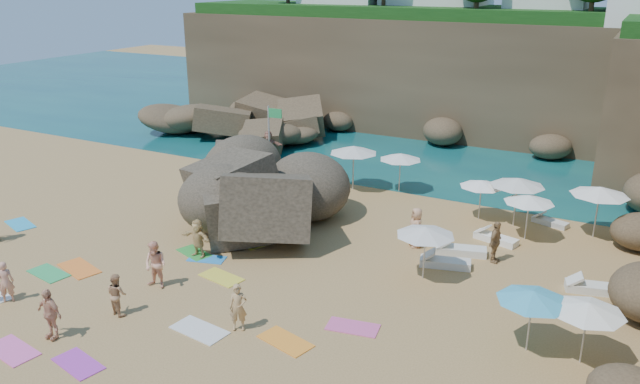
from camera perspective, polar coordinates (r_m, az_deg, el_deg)
The scene contains 45 objects.
ground at distance 26.31m, azimuth -6.96°, elevation -5.35°, with size 120.00×120.00×0.00m, color tan.
seawater at distance 52.54m, azimuth 12.09°, elevation 6.87°, with size 120.00×120.00×0.00m, color #0C4751.
cliff_back at distance 46.56m, azimuth 13.04°, elevation 10.26°, with size 44.00×8.00×8.00m, color brown.
rock_promontory at distance 44.71m, azimuth -6.92°, elevation 5.02°, with size 12.00×7.00×2.00m, color brown, non-canonical shape.
marina_masts at distance 58.62m, azimuth -3.63°, elevation 11.48°, with size 3.10×0.10×6.00m.
rock_outcrop at distance 29.08m, azimuth -4.78°, elevation -2.81°, with size 8.08×6.06×3.23m, color brown, non-canonical shape.
flag_pole at distance 33.51m, azimuth -4.48°, elevation 5.19°, with size 0.85×0.09×4.36m.
parasol_0 at distance 32.84m, azimuth 3.09°, elevation 3.89°, with size 2.54×2.54×2.40m.
parasol_1 at distance 32.83m, azimuth 7.37°, elevation 3.23°, with size 2.21×2.21×2.09m.
parasol_2 at distance 29.79m, azimuth 14.56°, elevation 0.76°, with size 2.02×2.02×1.91m.
parasol_3 at distance 29.25m, azimuth 24.23°, elevation 0.08°, with size 2.46×2.46×2.32m.
parasol_4 at distance 29.32m, azimuth 17.64°, elevation 0.88°, with size 2.42×2.42×2.29m.
parasol_5 at distance 27.15m, azimuth -4.52°, elevation -0.58°, with size 1.97×1.97×1.86m.
parasol_7 at distance 28.01m, azimuth 18.59°, elevation -0.61°, with size 2.14×2.14×2.02m.
parasol_8 at distance 23.41m, azimuth 9.63°, elevation -3.55°, with size 2.22×2.22×2.10m.
parasol_10 at distance 19.80m, azimuth 18.89°, elevation -8.98°, with size 2.16×2.16×2.04m.
parasol_11 at distance 19.79m, azimuth 23.33°, elevation -9.69°, with size 2.12×2.12×2.00m.
lounger_0 at distance 29.27m, azimuth -3.29°, elevation -2.31°, with size 1.92×0.64×0.30m, color white.
lounger_1 at distance 30.58m, azimuth 20.30°, elevation -2.61°, with size 1.61×0.54×0.25m, color silver.
lounger_2 at distance 26.39m, azimuth 12.77°, elevation -5.25°, with size 2.04×0.68×0.32m, color silver.
lounger_3 at distance 27.94m, azimuth 15.78°, elevation -4.14°, with size 1.87×0.62×0.29m, color white.
lounger_4 at distance 24.90m, azimuth 23.75°, elevation -8.06°, with size 1.96×0.65×0.30m, color silver.
lounger_5 at distance 25.19m, azimuth 11.37°, elevation -6.38°, with size 1.97×0.66×0.31m, color silver.
towel_0 at distance 31.91m, azimuth -25.72°, elevation -2.67°, with size 1.75×0.88×0.03m, color #28A2D7.
towel_1 at distance 21.83m, azimuth -26.32°, elevation -12.85°, with size 1.82×0.91×0.03m, color #EE5CAF.
towel_2 at distance 26.34m, azimuth -21.15°, elevation -6.52°, with size 1.91×0.96×0.03m, color orange.
towel_3 at distance 26.38m, azimuth -23.56°, elevation -6.82°, with size 1.75×0.87×0.03m, color green.
towel_4 at distance 24.20m, azimuth -9.00°, elevation -7.70°, with size 1.72×0.86×0.03m, color yellow.
towel_6 at distance 20.41m, azimuth -21.23°, elevation -14.42°, with size 1.68×0.84×0.03m, color #B338B7.
towel_8 at distance 25.79m, azimuth -10.31°, elevation -6.03°, with size 1.49×0.75×0.03m, color #2A8BE1.
towel_9 at distance 20.84m, azimuth 3.01°, elevation -12.23°, with size 1.70×0.85×0.03m, color #DB5598.
towel_10 at distance 20.14m, azimuth -3.17°, elevation -13.46°, with size 1.76×0.88×0.03m, color orange.
towel_11 at distance 26.41m, azimuth -11.43°, elevation -5.47°, with size 1.59×0.80×0.03m, color green.
towel_12 at distance 27.05m, azimuth -6.53°, elevation -4.59°, with size 1.51×0.75×0.03m, color yellow.
towel_13 at distance 21.02m, azimuth -10.96°, elevation -12.29°, with size 1.89×0.94×0.03m, color silver.
person_stand_1 at distance 22.30m, azimuth -18.08°, elevation -8.87°, with size 0.72×0.56×1.47m, color tan.
person_stand_2 at distance 34.12m, azimuth -0.62°, elevation 2.10°, with size 1.07×0.44×1.65m, color tan.
person_stand_3 at distance 25.76m, azimuth 15.74°, elevation -4.42°, with size 1.01×0.42×1.73m, color #96734B.
person_stand_4 at distance 26.49m, azimuth 8.79°, elevation -3.22°, with size 0.84×0.46×1.73m, color tan.
person_stand_5 at distance 38.60m, azimuth -4.73°, elevation 4.24°, with size 1.73×0.50×1.87m, color #A56652.
person_stand_6 at distance 24.55m, azimuth -26.83°, elevation -7.33°, with size 0.56×0.37×1.53m, color tan.
person_lie_1 at distance 21.88m, azimuth -23.27°, elevation -11.71°, with size 0.99×1.69×0.41m, color tan.
person_lie_3 at distance 25.98m, azimuth -11.03°, elevation -5.40°, with size 1.47×1.58×0.42m, color tan.
person_lie_4 at distance 20.76m, azimuth -7.42°, elevation -11.94°, with size 0.58×1.59×0.38m, color tan.
person_lie_5 at distance 23.82m, azimuth -14.69°, elevation -7.73°, with size 0.86×1.77×0.67m, color #F5AC8B.
Camera 1 is at (13.96, -19.46, 10.89)m, focal length 35.00 mm.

